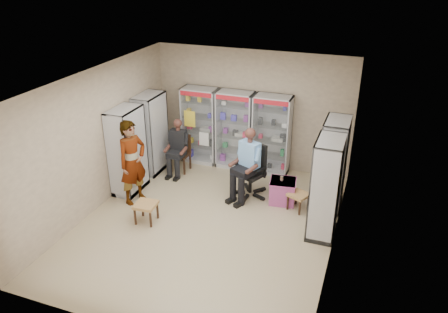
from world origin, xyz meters
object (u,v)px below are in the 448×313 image
(pink_trunk, at_px, (282,191))
(woven_stool_b, at_px, (146,212))
(cabinet_right_far, at_px, (333,164))
(wooden_chair, at_px, (180,154))
(cabinet_left_far, at_px, (151,134))
(standing_man, at_px, (133,162))
(cabinet_back_right, at_px, (272,135))
(cabinet_right_near, at_px, (325,188))
(seated_shopkeeper, at_px, (250,165))
(cabinet_back_mid, at_px, (235,130))
(woven_stool_a, at_px, (298,201))
(cabinet_left_near, at_px, (128,151))
(office_chair, at_px, (250,171))
(cabinet_back_left, at_px, (200,126))

(pink_trunk, xyz_separation_m, woven_stool_b, (-2.45, -1.74, -0.05))
(cabinet_right_far, relative_size, wooden_chair, 2.13)
(cabinet_left_far, height_order, pink_trunk, cabinet_left_far)
(standing_man, bearing_deg, cabinet_back_right, -25.53)
(cabinet_right_near, height_order, seated_shopkeeper, cabinet_right_near)
(cabinet_back_mid, height_order, woven_stool_a, cabinet_back_mid)
(cabinet_right_near, distance_m, woven_stool_b, 3.64)
(seated_shopkeeper, bearing_deg, cabinet_back_right, 107.53)
(cabinet_back_right, distance_m, wooden_chair, 2.33)
(cabinet_right_far, bearing_deg, cabinet_left_far, 87.43)
(cabinet_back_right, xyz_separation_m, pink_trunk, (0.63, -1.34, -0.74))
(pink_trunk, height_order, standing_man, standing_man)
(cabinet_left_near, bearing_deg, office_chair, 105.10)
(cabinet_right_far, height_order, woven_stool_a, cabinet_right_far)
(cabinet_back_left, distance_m, woven_stool_b, 3.19)
(office_chair, relative_size, woven_stool_b, 2.87)
(cabinet_right_near, xyz_separation_m, cabinet_left_far, (-4.46, 1.30, 0.00))
(cabinet_left_far, bearing_deg, woven_stool_b, 25.03)
(woven_stool_a, bearing_deg, seated_shopkeeper, 170.31)
(pink_trunk, bearing_deg, seated_shopkeeper, -179.39)
(cabinet_back_right, height_order, cabinet_left_far, same)
(cabinet_right_near, height_order, standing_man, cabinet_right_near)
(cabinet_left_far, distance_m, woven_stool_b, 2.51)
(office_chair, height_order, pink_trunk, office_chair)
(seated_shopkeeper, bearing_deg, cabinet_back_left, 165.76)
(cabinet_back_mid, height_order, office_chair, cabinet_back_mid)
(seated_shopkeeper, height_order, woven_stool_a, seated_shopkeeper)
(cabinet_right_near, xyz_separation_m, office_chair, (-1.77, 0.93, -0.39))
(cabinet_back_mid, distance_m, woven_stool_a, 2.64)
(wooden_chair, bearing_deg, woven_stool_a, -14.50)
(cabinet_right_far, height_order, seated_shopkeeper, cabinet_right_far)
(woven_stool_b, bearing_deg, cabinet_back_mid, 74.21)
(woven_stool_a, bearing_deg, cabinet_left_far, 170.85)
(cabinet_back_right, relative_size, woven_stool_a, 5.09)
(cabinet_back_left, height_order, cabinet_back_right, same)
(cabinet_right_near, bearing_deg, cabinet_back_left, 57.72)
(office_chair, relative_size, standing_man, 0.64)
(standing_man, bearing_deg, cabinet_right_near, -67.34)
(standing_man, bearing_deg, cabinet_left_far, 33.59)
(cabinet_back_left, relative_size, pink_trunk, 3.67)
(wooden_chair, bearing_deg, standing_man, -100.46)
(cabinet_back_left, height_order, seated_shopkeeper, cabinet_back_left)
(pink_trunk, bearing_deg, woven_stool_b, -144.63)
(wooden_chair, bearing_deg, pink_trunk, -12.47)
(cabinet_back_left, bearing_deg, cabinet_back_right, 0.00)
(cabinet_right_far, xyz_separation_m, woven_stool_b, (-3.45, -1.96, -0.79))
(cabinet_back_right, bearing_deg, wooden_chair, -161.25)
(cabinet_right_near, distance_m, standing_man, 4.10)
(cabinet_back_left, bearing_deg, wooden_chair, -108.90)
(cabinet_right_near, bearing_deg, standing_man, 92.80)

